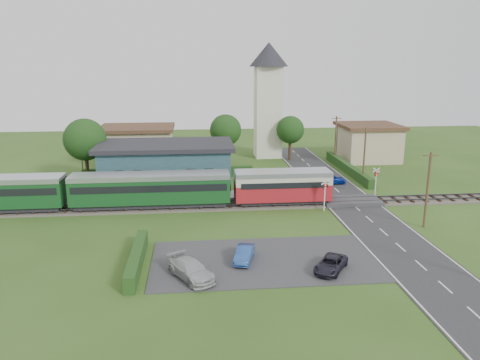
{
  "coord_description": "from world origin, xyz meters",
  "views": [
    {
      "loc": [
        -6.52,
        -44.63,
        14.74
      ],
      "look_at": [
        -1.75,
        4.0,
        2.33
      ],
      "focal_mm": 35.0,
      "sensor_mm": 36.0,
      "label": 1
    }
  ],
  "objects": [
    {
      "name": "tree_b",
      "position": [
        -2.0,
        23.0,
        5.02
      ],
      "size": [
        4.6,
        4.6,
        7.34
      ],
      "color": "#332316",
      "rests_on": "ground"
    },
    {
      "name": "railway_track",
      "position": [
        0.0,
        2.0,
        0.11
      ],
      "size": [
        76.0,
        3.2,
        0.49
      ],
      "color": "#4C443D",
      "rests_on": "ground"
    },
    {
      "name": "platform",
      "position": [
        -10.0,
        5.2,
        0.23
      ],
      "size": [
        30.0,
        3.0,
        0.45
      ],
      "primitive_type": "cube",
      "color": "gray",
      "rests_on": "ground"
    },
    {
      "name": "ground",
      "position": [
        0.0,
        0.0,
        0.0
      ],
      "size": [
        120.0,
        120.0,
        0.0
      ],
      "primitive_type": "plane",
      "color": "#2D4C19"
    },
    {
      "name": "streetlamp_west",
      "position": [
        -22.0,
        20.0,
        3.04
      ],
      "size": [
        0.3,
        0.3,
        5.15
      ],
      "color": "#3F3F47",
      "rests_on": "ground"
    },
    {
      "name": "crossing_deck",
      "position": [
        10.0,
        2.0,
        0.23
      ],
      "size": [
        6.2,
        3.4,
        0.45
      ],
      "primitive_type": "cube",
      "color": "#333335",
      "rests_on": "ground"
    },
    {
      "name": "utility_pole_b",
      "position": [
        14.2,
        -6.0,
        3.63
      ],
      "size": [
        1.4,
        0.22,
        7.0
      ],
      "color": "#473321",
      "rests_on": "ground"
    },
    {
      "name": "utility_pole_d",
      "position": [
        14.2,
        22.0,
        3.63
      ],
      "size": [
        1.4,
        0.22,
        7.0
      ],
      "color": "#473321",
      "rests_on": "ground"
    },
    {
      "name": "pedestrian_far",
      "position": [
        -17.29,
        4.87,
        1.19
      ],
      "size": [
        0.68,
        0.81,
        1.49
      ],
      "primitive_type": "imported",
      "rotation": [
        0.0,
        0.0,
        1.74
      ],
      "color": "gray",
      "rests_on": "platform"
    },
    {
      "name": "car_park",
      "position": [
        -1.5,
        -12.0,
        0.04
      ],
      "size": [
        17.0,
        9.0,
        0.08
      ],
      "primitive_type": "cube",
      "color": "#333335",
      "rests_on": "ground"
    },
    {
      "name": "road",
      "position": [
        10.0,
        0.0,
        0.03
      ],
      "size": [
        6.0,
        70.0,
        0.05
      ],
      "primitive_type": "cube",
      "color": "#28282B",
      "rests_on": "ground"
    },
    {
      "name": "tree_c",
      "position": [
        8.0,
        25.0,
        4.65
      ],
      "size": [
        4.2,
        4.2,
        6.78
      ],
      "color": "#332316",
      "rests_on": "ground"
    },
    {
      "name": "car_on_road",
      "position": [
        10.11,
        9.92,
        0.68
      ],
      "size": [
        3.79,
        1.8,
        1.25
      ],
      "primitive_type": "imported",
      "rotation": [
        0.0,
        0.0,
        1.66
      ],
      "color": "navy",
      "rests_on": "road"
    },
    {
      "name": "house_west",
      "position": [
        -15.0,
        25.0,
        2.79
      ],
      "size": [
        10.8,
        8.8,
        5.5
      ],
      "color": "tan",
      "rests_on": "ground"
    },
    {
      "name": "crossing_signal_near",
      "position": [
        6.4,
        -0.41,
        2.14
      ],
      "size": [
        0.84,
        0.28,
        3.28
      ],
      "color": "silver",
      "rests_on": "ground"
    },
    {
      "name": "hedge_carpark",
      "position": [
        -11.0,
        -12.0,
        0.6
      ],
      "size": [
        0.8,
        9.0,
        1.2
      ],
      "primitive_type": "cube",
      "color": "#193814",
      "rests_on": "ground"
    },
    {
      "name": "house_east",
      "position": [
        20.0,
        24.0,
        2.8
      ],
      "size": [
        8.8,
        8.8,
        5.5
      ],
      "color": "tan",
      "rests_on": "ground"
    },
    {
      "name": "crossing_signal_far",
      "position": [
        13.6,
        4.39,
        2.14
      ],
      "size": [
        0.84,
        0.28,
        3.28
      ],
      "color": "silver",
      "rests_on": "ground"
    },
    {
      "name": "train",
      "position": [
        -14.26,
        2.0,
        2.18
      ],
      "size": [
        43.2,
        2.9,
        3.4
      ],
      "color": "#232328",
      "rests_on": "ground"
    },
    {
      "name": "equipment_hut",
      "position": [
        -18.0,
        5.2,
        1.75
      ],
      "size": [
        2.3,
        2.3,
        2.55
      ],
      "color": "beige",
      "rests_on": "platform"
    },
    {
      "name": "church_tower",
      "position": [
        5.0,
        28.0,
        10.23
      ],
      "size": [
        6.0,
        6.0,
        17.6
      ],
      "color": "beige",
      "rests_on": "ground"
    },
    {
      "name": "tree_a",
      "position": [
        -20.0,
        14.0,
        5.38
      ],
      "size": [
        5.2,
        5.2,
        8.0
      ],
      "color": "#332316",
      "rests_on": "ground"
    },
    {
      "name": "utility_pole_c",
      "position": [
        14.2,
        10.0,
        3.63
      ],
      "size": [
        1.4,
        0.22,
        7.0
      ],
      "color": "#473321",
      "rests_on": "ground"
    },
    {
      "name": "car_park_blue",
      "position": [
        -2.99,
        -11.96,
        0.63
      ],
      "size": [
        2.04,
        3.53,
        1.1
      ],
      "primitive_type": "imported",
      "rotation": [
        0.0,
        0.0,
        -0.28
      ],
      "color": "#274A94",
      "rests_on": "car_park"
    },
    {
      "name": "pedestrian_near",
      "position": [
        -2.92,
        4.86,
        1.26
      ],
      "size": [
        0.69,
        0.58,
        1.63
      ],
      "primitive_type": "imported",
      "rotation": [
        0.0,
        0.0,
        2.76
      ],
      "color": "gray",
      "rests_on": "platform"
    },
    {
      "name": "hedge_roadside",
      "position": [
        14.2,
        16.0,
        0.6
      ],
      "size": [
        0.8,
        18.0,
        1.2
      ],
      "primitive_type": "cube",
      "color": "#193814",
      "rests_on": "ground"
    },
    {
      "name": "car_park_silver",
      "position": [
        -7.01,
        -14.5,
        0.73
      ],
      "size": [
        3.84,
        4.78,
        1.3
      ],
      "primitive_type": "imported",
      "rotation": [
        0.0,
        0.0,
        0.53
      ],
      "color": "#B7B8BA",
      "rests_on": "car_park"
    },
    {
      "name": "streetlamp_east",
      "position": [
        16.0,
        27.0,
        3.04
      ],
      "size": [
        0.3,
        0.3,
        5.15
      ],
      "color": "#3F3F47",
      "rests_on": "ground"
    },
    {
      "name": "car_park_dark",
      "position": [
        3.02,
        -14.32,
        0.58
      ],
      "size": [
        3.41,
        3.91,
        1.0
      ],
      "primitive_type": "imported",
      "rotation": [
        0.0,
        0.0,
        -0.6
      ],
      "color": "#201F2C",
      "rests_on": "car_park"
    },
    {
      "name": "station_building",
      "position": [
        -10.0,
        10.99,
        2.69
      ],
      "size": [
        16.0,
        9.0,
        5.3
      ],
      "color": "#2A4954",
      "rests_on": "ground"
    },
    {
      "name": "hedge_station",
      "position": [
        -10.0,
        15.5,
        0.65
      ],
      "size": [
        22.0,
        0.8,
        1.3
      ],
      "primitive_type": "cube",
      "color": "#193814",
      "rests_on": "ground"
    }
  ]
}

